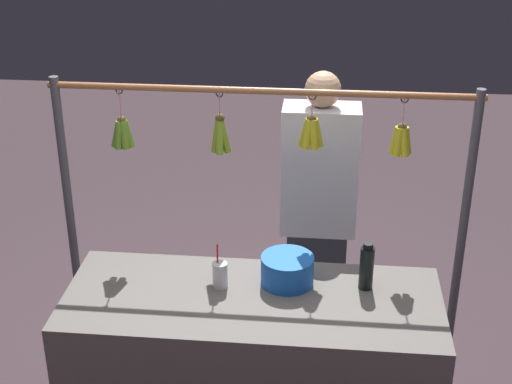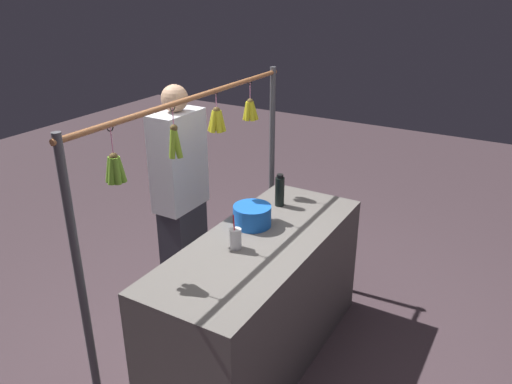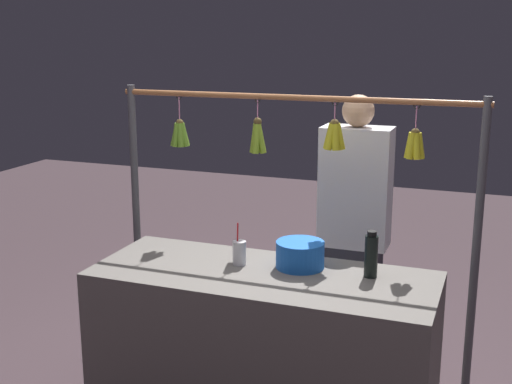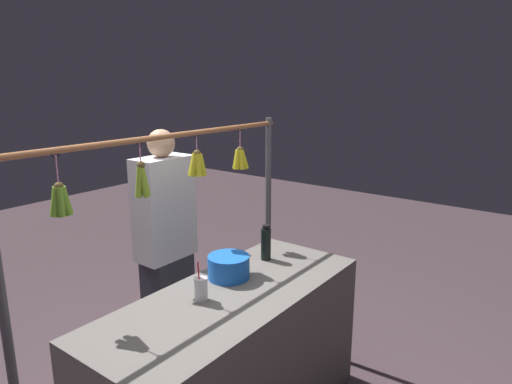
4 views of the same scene
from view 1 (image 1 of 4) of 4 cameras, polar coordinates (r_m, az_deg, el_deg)
market_counter at (r=3.70m, az=-0.27°, el=-13.77°), size 1.73×0.69×0.89m
display_rack at (r=3.68m, az=0.50°, el=0.21°), size 2.04×0.11×1.76m
water_bottle at (r=3.49m, az=8.41°, el=-5.65°), size 0.07×0.07×0.23m
blue_bucket at (r=3.52m, az=2.39°, el=-5.93°), size 0.25×0.25×0.14m
drink_cup at (r=3.49m, az=-2.75°, el=-6.31°), size 0.07×0.07×0.22m
vendor_person at (r=4.17m, az=4.71°, el=-2.41°), size 0.41×0.22×1.71m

